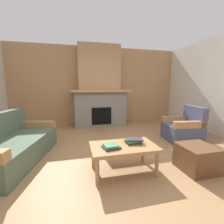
{
  "coord_description": "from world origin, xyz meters",
  "views": [
    {
      "loc": [
        -0.81,
        -2.6,
        1.31
      ],
      "look_at": [
        0.03,
        0.91,
        0.72
      ],
      "focal_mm": 24.52,
      "sensor_mm": 36.0,
      "label": 1
    }
  ],
  "objects_px": {
    "fireplace": "(99,91)",
    "armchair": "(184,129)",
    "couch": "(12,146)",
    "ottoman": "(197,158)",
    "coffee_table": "(123,149)"
  },
  "relations": [
    {
      "from": "fireplace",
      "to": "armchair",
      "type": "height_order",
      "value": "fireplace"
    },
    {
      "from": "fireplace",
      "to": "armchair",
      "type": "relative_size",
      "value": 3.15
    },
    {
      "from": "couch",
      "to": "ottoman",
      "type": "bearing_deg",
      "value": -18.64
    },
    {
      "from": "armchair",
      "to": "couch",
      "type": "bearing_deg",
      "value": -176.12
    },
    {
      "from": "couch",
      "to": "armchair",
      "type": "xyz_separation_m",
      "value": [
        3.7,
        0.25,
        0.01
      ]
    },
    {
      "from": "coffee_table",
      "to": "couch",
      "type": "bearing_deg",
      "value": 156.72
    },
    {
      "from": "armchair",
      "to": "coffee_table",
      "type": "height_order",
      "value": "armchair"
    },
    {
      "from": "coffee_table",
      "to": "ottoman",
      "type": "height_order",
      "value": "coffee_table"
    },
    {
      "from": "couch",
      "to": "coffee_table",
      "type": "relative_size",
      "value": 1.94
    },
    {
      "from": "armchair",
      "to": "coffee_table",
      "type": "xyz_separation_m",
      "value": [
        -1.89,
        -1.03,
        0.08
      ]
    },
    {
      "from": "coffee_table",
      "to": "ottoman",
      "type": "relative_size",
      "value": 1.92
    },
    {
      "from": "couch",
      "to": "ottoman",
      "type": "relative_size",
      "value": 3.73
    },
    {
      "from": "fireplace",
      "to": "couch",
      "type": "height_order",
      "value": "fireplace"
    },
    {
      "from": "ottoman",
      "to": "couch",
      "type": "bearing_deg",
      "value": 161.36
    },
    {
      "from": "couch",
      "to": "armchair",
      "type": "relative_size",
      "value": 2.26
    }
  ]
}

